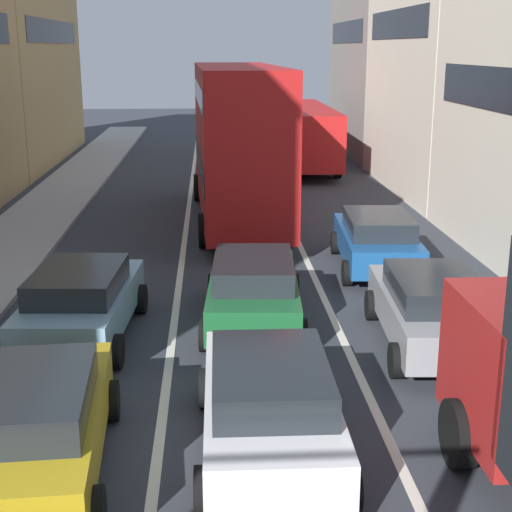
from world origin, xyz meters
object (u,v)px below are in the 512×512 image
(wagon_left_lane_second, at_px, (32,423))
(sedan_left_lane_third, at_px, (81,301))
(hatchback_centre_lane_third, at_px, (253,288))
(wagon_right_lane_far, at_px, (377,240))
(sedan_centre_lane_second, at_px, (269,402))
(bus_mid_queue_primary, at_px, (238,137))
(bus_far_queue_secondary, at_px, (302,131))
(sedan_right_lane_behind_truck, at_px, (432,308))

(wagon_left_lane_second, relative_size, sedan_left_lane_third, 1.00)
(hatchback_centre_lane_third, bearing_deg, wagon_right_lane_far, -38.14)
(sedan_centre_lane_second, distance_m, wagon_right_lane_far, 9.72)
(bus_mid_queue_primary, bearing_deg, wagon_left_lane_second, 165.47)
(wagon_left_lane_second, distance_m, wagon_right_lane_far, 11.61)
(wagon_right_lane_far, bearing_deg, wagon_left_lane_second, 148.32)
(wagon_right_lane_far, relative_size, bus_mid_queue_primary, 0.42)
(sedan_left_lane_third, relative_size, bus_far_queue_secondary, 0.42)
(bus_mid_queue_primary, bearing_deg, sedan_left_lane_third, 158.89)
(wagon_left_lane_second, height_order, sedan_left_lane_third, same)
(sedan_centre_lane_second, distance_m, sedan_left_lane_third, 5.70)
(sedan_left_lane_third, height_order, sedan_right_lane_behind_truck, same)
(sedan_left_lane_third, xyz_separation_m, bus_far_queue_secondary, (7.00, 21.80, 0.96))
(sedan_centre_lane_second, xyz_separation_m, bus_mid_queue_primary, (0.12, 14.76, 2.03))
(wagon_right_lane_far, relative_size, bus_far_queue_secondary, 0.42)
(bus_mid_queue_primary, bearing_deg, sedan_centre_lane_second, 177.34)
(sedan_left_lane_third, distance_m, bus_far_queue_secondary, 22.91)
(hatchback_centre_lane_third, relative_size, sedan_right_lane_behind_truck, 1.00)
(wagon_left_lane_second, xyz_separation_m, bus_mid_queue_primary, (3.32, 15.17, 2.03))
(sedan_centre_lane_second, distance_m, bus_far_queue_secondary, 26.66)
(wagon_right_lane_far, bearing_deg, sedan_left_lane_third, 126.65)
(bus_far_queue_secondary, bearing_deg, sedan_centre_lane_second, 172.63)
(sedan_centre_lane_second, xyz_separation_m, bus_far_queue_secondary, (3.64, 26.39, 0.96))
(bus_mid_queue_primary, bearing_deg, wagon_right_lane_far, -151.43)
(sedan_centre_lane_second, relative_size, wagon_right_lane_far, 0.98)
(sedan_left_lane_third, bearing_deg, wagon_right_lane_far, -53.17)
(sedan_left_lane_third, bearing_deg, wagon_left_lane_second, -174.30)
(wagon_left_lane_second, distance_m, hatchback_centre_lane_third, 6.48)
(wagon_left_lane_second, bearing_deg, bus_mid_queue_primary, -15.66)
(wagon_right_lane_far, distance_m, bus_mid_queue_primary, 6.94)
(sedan_left_lane_third, relative_size, wagon_right_lane_far, 1.00)
(hatchback_centre_lane_third, relative_size, bus_far_queue_secondary, 0.42)
(hatchback_centre_lane_third, bearing_deg, bus_far_queue_secondary, -6.12)
(sedan_left_lane_third, distance_m, bus_mid_queue_primary, 10.94)
(wagon_right_lane_far, bearing_deg, sedan_centre_lane_second, 162.46)
(sedan_right_lane_behind_truck, bearing_deg, hatchback_centre_lane_third, 70.57)
(wagon_left_lane_second, height_order, bus_mid_queue_primary, bus_mid_queue_primary)
(sedan_left_lane_third, xyz_separation_m, wagon_right_lane_far, (6.88, 4.47, 0.00))
(bus_far_queue_secondary, bearing_deg, wagon_left_lane_second, 166.17)
(wagon_left_lane_second, relative_size, bus_far_queue_secondary, 0.42)
(hatchback_centre_lane_third, height_order, sedan_left_lane_third, same)
(sedan_right_lane_behind_truck, height_order, bus_far_queue_secondary, bus_far_queue_secondary)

